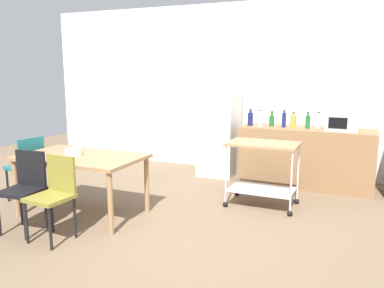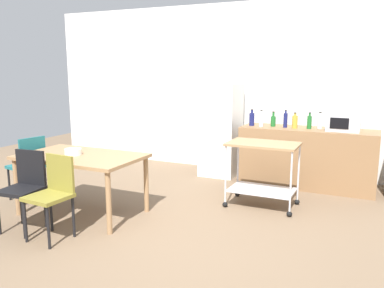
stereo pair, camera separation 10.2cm
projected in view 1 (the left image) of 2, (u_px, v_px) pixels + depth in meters
ground_plane at (180, 239)px, 4.28m from camera, size 12.00×12.00×0.00m
back_wall at (260, 89)px, 6.89m from camera, size 8.40×0.12×2.90m
kitchen_counter at (305, 157)px, 6.17m from camera, size 2.00×0.64×0.90m
dining_table at (81, 162)px, 4.91m from camera, size 1.50×0.90×0.75m
chair_olive at (54, 192)px, 4.22m from camera, size 0.43×0.43×0.89m
chair_teal at (27, 164)px, 5.42m from camera, size 0.47×0.47×0.89m
chair_black at (25, 185)px, 4.45m from camera, size 0.44×0.44×0.89m
refrigerator at (219, 130)px, 6.78m from camera, size 0.60×0.63×1.55m
kitchen_cart at (263, 163)px, 5.24m from camera, size 0.91×0.57×0.85m
bottle_hot_sauce at (250, 119)px, 6.37m from camera, size 0.08×0.08×0.26m
bottle_sesame_oil at (260, 120)px, 6.28m from camera, size 0.07×0.07×0.26m
bottle_vinegar at (272, 120)px, 6.30m from camera, size 0.08×0.08×0.23m
bottle_soda at (284, 120)px, 6.18m from camera, size 0.06×0.06×0.27m
bottle_wine at (293, 121)px, 6.10m from camera, size 0.08×0.08×0.24m
bottle_sparkling_water at (308, 122)px, 6.05m from camera, size 0.07×0.07×0.25m
bottle_soy_sauce at (318, 122)px, 6.07m from camera, size 0.07×0.07×0.25m
microwave at (342, 122)px, 5.84m from camera, size 0.46×0.35×0.26m
fruit_bowl at (73, 152)px, 4.89m from camera, size 0.20×0.20×0.08m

